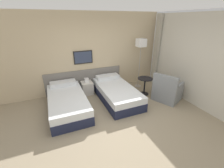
{
  "coord_description": "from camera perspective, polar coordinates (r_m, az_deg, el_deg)",
  "views": [
    {
      "loc": [
        -1.43,
        -2.82,
        2.47
      ],
      "look_at": [
        0.21,
        1.09,
        0.61
      ],
      "focal_mm": 24.0,
      "sensor_mm": 36.0,
      "label": 1
    }
  ],
  "objects": [
    {
      "name": "ground_plane",
      "position": [
        4.01,
        3.34,
        -14.31
      ],
      "size": [
        16.0,
        16.0,
        0.0
      ],
      "primitive_type": "plane",
      "color": "gray"
    },
    {
      "name": "wall_headboard",
      "position": [
        5.38,
        -7.22,
        10.98
      ],
      "size": [
        10.0,
        0.1,
        2.7
      ],
      "color": "#C6B28E",
      "rests_on": "ground_plane"
    },
    {
      "name": "wall_window",
      "position": [
        4.96,
        31.24,
        7.11
      ],
      "size": [
        0.21,
        4.71,
        2.7
      ],
      "color": "white",
      "rests_on": "ground_plane"
    },
    {
      "name": "bed_near_door",
      "position": [
        4.58,
        -16.65,
        -6.56
      ],
      "size": [
        1.02,
        2.05,
        0.59
      ],
      "color": "#1E233D",
      "rests_on": "ground_plane"
    },
    {
      "name": "bed_near_window",
      "position": [
        4.92,
        1.56,
        -3.26
      ],
      "size": [
        1.02,
        2.05,
        0.59
      ],
      "color": "#1E233D",
      "rests_on": "ground_plane"
    },
    {
      "name": "nightstand",
      "position": [
        5.35,
        -9.46,
        -1.35
      ],
      "size": [
        0.38,
        0.41,
        0.58
      ],
      "color": "beige",
      "rests_on": "ground_plane"
    },
    {
      "name": "floor_lamp",
      "position": [
        5.59,
        10.97,
        14.2
      ],
      "size": [
        0.29,
        0.29,
        1.82
      ],
      "color": "#9E9993",
      "rests_on": "ground_plane"
    },
    {
      "name": "side_table",
      "position": [
        5.3,
        12.38,
        0.38
      ],
      "size": [
        0.5,
        0.5,
        0.6
      ],
      "color": "black",
      "rests_on": "ground_plane"
    },
    {
      "name": "armchair",
      "position": [
        5.16,
        20.2,
        -2.67
      ],
      "size": [
        0.97,
        0.99,
        0.93
      ],
      "rotation": [
        0.0,
        0.0,
        2.01
      ],
      "color": "gray",
      "rests_on": "ground_plane"
    }
  ]
}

